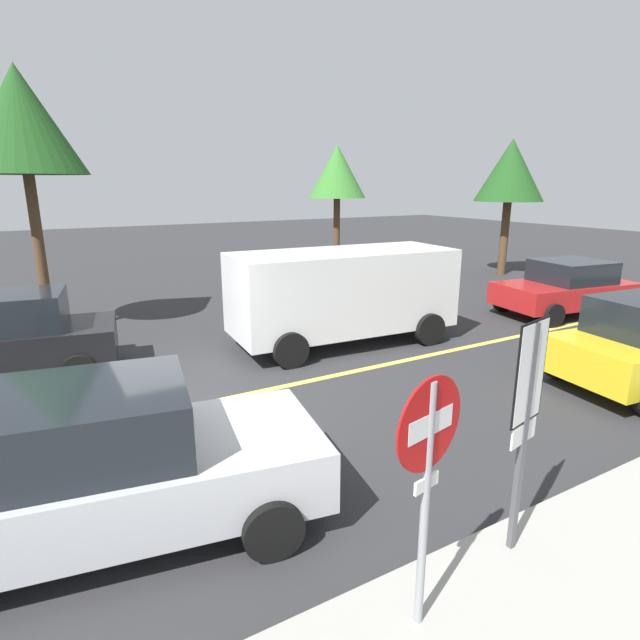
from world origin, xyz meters
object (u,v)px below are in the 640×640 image
(car_silver_far_lane, at_px, (97,466))
(stop_sign, at_px, (427,467))
(car_red_mid_road, at_px, (566,288))
(tree_left_verge, at_px, (21,122))
(white_van, at_px, (342,291))
(tree_centre_verge, at_px, (337,173))
(speed_limit_sign, at_px, (527,399))
(car_black_behind_van, at_px, (1,339))
(tree_right_verge, at_px, (510,171))

(car_silver_far_lane, bearing_deg, stop_sign, -51.44)
(car_red_mid_road, relative_size, tree_left_verge, 0.66)
(white_van, bearing_deg, tree_centre_verge, 59.62)
(speed_limit_sign, height_order, car_black_behind_van, speed_limit_sign)
(stop_sign, xyz_separation_m, tree_right_verge, (14.68, 11.91, 2.55))
(tree_left_verge, xyz_separation_m, tree_centre_verge, (9.01, 0.83, -1.05))
(car_red_mid_road, distance_m, tree_left_verge, 14.70)
(car_silver_far_lane, bearing_deg, tree_right_verge, 28.91)
(car_red_mid_road, bearing_deg, tree_right_verge, 55.78)
(tree_centre_verge, bearing_deg, tree_left_verge, -174.73)
(speed_limit_sign, bearing_deg, car_black_behind_van, 118.88)
(white_van, bearing_deg, tree_right_verge, 23.41)
(speed_limit_sign, xyz_separation_m, tree_centre_verge, (5.40, 12.11, 2.25))
(tree_centre_verge, bearing_deg, car_red_mid_road, -55.96)
(car_silver_far_lane, xyz_separation_m, tree_left_verge, (-0.10, 8.87, 4.20))
(car_silver_far_lane, height_order, car_black_behind_van, car_silver_far_lane)
(car_red_mid_road, bearing_deg, tree_left_verge, 158.33)
(white_van, relative_size, tree_right_verge, 0.99)
(white_van, distance_m, car_black_behind_van, 7.01)
(speed_limit_sign, height_order, car_red_mid_road, speed_limit_sign)
(car_black_behind_van, bearing_deg, stop_sign, -69.70)
(car_black_behind_van, relative_size, tree_left_verge, 0.70)
(car_silver_far_lane, bearing_deg, car_red_mid_road, 15.81)
(car_silver_far_lane, distance_m, tree_right_verge, 19.45)
(white_van, distance_m, tree_right_verge, 12.21)
(white_van, xyz_separation_m, car_red_mid_road, (7.09, -0.88, -0.48))
(car_black_behind_van, distance_m, tree_right_verge, 18.43)
(car_black_behind_van, bearing_deg, white_van, -9.96)
(white_van, height_order, car_silver_far_lane, white_van)
(tree_right_verge, bearing_deg, white_van, -156.59)
(car_black_behind_van, xyz_separation_m, tree_centre_verge, (9.91, 3.94, 3.16))
(stop_sign, bearing_deg, speed_limit_sign, 9.21)
(car_black_behind_van, xyz_separation_m, tree_right_verge, (17.79, 3.51, 3.30))
(car_silver_far_lane, bearing_deg, car_black_behind_van, 99.88)
(white_van, bearing_deg, car_silver_far_lane, -142.28)
(stop_sign, xyz_separation_m, car_silver_far_lane, (-2.11, 2.64, -0.75))
(tree_centre_verge, height_order, tree_right_verge, tree_right_verge)
(car_silver_far_lane, height_order, tree_centre_verge, tree_centre_verge)
(stop_sign, height_order, tree_centre_verge, tree_centre_verge)
(white_van, bearing_deg, speed_limit_sign, -108.87)
(white_van, xyz_separation_m, tree_right_verge, (10.89, 4.72, 2.88))
(tree_right_verge, bearing_deg, car_black_behind_van, -168.85)
(speed_limit_sign, xyz_separation_m, tree_left_verge, (-3.61, 11.28, 3.29))
(speed_limit_sign, distance_m, car_black_behind_van, 9.39)
(tree_left_verge, bearing_deg, car_silver_far_lane, -89.34)
(tree_left_verge, distance_m, tree_right_verge, 16.91)
(stop_sign, bearing_deg, car_red_mid_road, 30.16)
(stop_sign, bearing_deg, tree_left_verge, 100.86)
(speed_limit_sign, bearing_deg, white_van, 71.13)
(car_red_mid_road, height_order, car_black_behind_van, car_black_behind_van)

